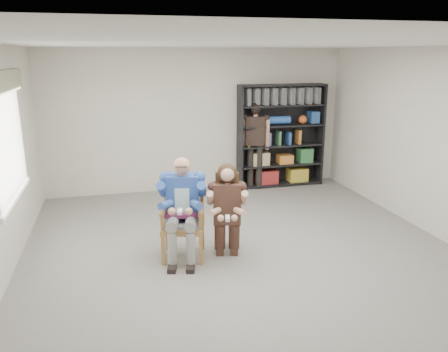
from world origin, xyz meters
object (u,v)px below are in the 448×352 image
object	(u,v)px
standing_man	(255,147)
armchair	(183,220)
bookshelf	(281,136)
seated_man	(183,208)
kneeling_woman	(227,212)

from	to	relation	value
standing_man	armchair	bearing A→B (deg)	-104.92
bookshelf	armchair	bearing A→B (deg)	-131.16
bookshelf	standing_man	world-z (taller)	bookshelf
seated_man	kneeling_woman	size ratio (longest dim) A/B	1.09
seated_man	bookshelf	xyz separation A→B (m)	(2.52, 2.88, 0.35)
kneeling_woman	standing_man	size ratio (longest dim) A/B	0.73
seated_man	armchair	bearing A→B (deg)	-76.18
armchair	kneeling_woman	xyz separation A→B (m)	(0.58, -0.12, 0.10)
kneeling_woman	bookshelf	bearing A→B (deg)	70.96
armchair	kneeling_woman	bearing A→B (deg)	2.13
kneeling_woman	seated_man	bearing A→B (deg)	-177.87
seated_man	bookshelf	distance (m)	3.84
kneeling_woman	standing_man	xyz separation A→B (m)	(1.36, 2.92, 0.23)
armchair	seated_man	size ratio (longest dim) A/B	0.77
kneeling_woman	standing_man	bearing A→B (deg)	78.94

